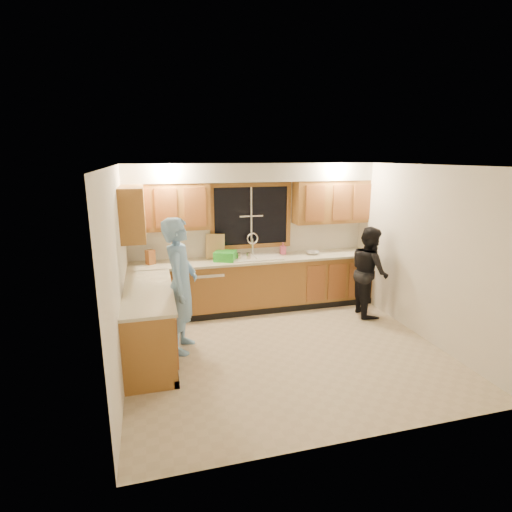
{
  "coord_description": "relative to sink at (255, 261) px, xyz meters",
  "views": [
    {
      "loc": [
        -1.7,
        -4.78,
        2.62
      ],
      "look_at": [
        -0.24,
        0.65,
        1.2
      ],
      "focal_mm": 28.0,
      "sensor_mm": 36.0,
      "label": 1
    }
  ],
  "objects": [
    {
      "name": "floor",
      "position": [
        0.0,
        -1.6,
        -0.86
      ],
      "size": [
        4.2,
        4.2,
        0.0
      ],
      "primitive_type": "plane",
      "color": "beige",
      "rests_on": "ground"
    },
    {
      "name": "ceiling",
      "position": [
        0.0,
        -1.6,
        1.64
      ],
      "size": [
        4.2,
        4.2,
        0.0
      ],
      "primitive_type": "plane",
      "rotation": [
        3.14,
        0.0,
        0.0
      ],
      "color": "silver"
    },
    {
      "name": "wall_back",
      "position": [
        0.0,
        0.3,
        0.39
      ],
      "size": [
        4.2,
        0.0,
        4.2
      ],
      "primitive_type": "plane",
      "rotation": [
        1.57,
        0.0,
        0.0
      ],
      "color": "white",
      "rests_on": "ground"
    },
    {
      "name": "wall_left",
      "position": [
        -2.1,
        -1.6,
        0.39
      ],
      "size": [
        0.0,
        3.8,
        3.8
      ],
      "primitive_type": "plane",
      "rotation": [
        1.57,
        0.0,
        1.57
      ],
      "color": "white",
      "rests_on": "ground"
    },
    {
      "name": "wall_right",
      "position": [
        2.1,
        -1.6,
        0.39
      ],
      "size": [
        0.0,
        3.8,
        3.8
      ],
      "primitive_type": "plane",
      "rotation": [
        1.57,
        0.0,
        -1.57
      ],
      "color": "white",
      "rests_on": "ground"
    },
    {
      "name": "base_cabinets_back",
      "position": [
        0.0,
        -0.0,
        -0.42
      ],
      "size": [
        4.2,
        0.6,
        0.88
      ],
      "primitive_type": "cube",
      "color": "#A0692E",
      "rests_on": "ground"
    },
    {
      "name": "base_cabinets_left",
      "position": [
        -1.8,
        -1.25,
        -0.42
      ],
      "size": [
        0.6,
        1.9,
        0.88
      ],
      "primitive_type": "cube",
      "color": "#A0692E",
      "rests_on": "ground"
    },
    {
      "name": "countertop_back",
      "position": [
        0.0,
        -0.02,
        0.04
      ],
      "size": [
        4.2,
        0.63,
        0.04
      ],
      "primitive_type": "cube",
      "color": "beige",
      "rests_on": "base_cabinets_back"
    },
    {
      "name": "countertop_left",
      "position": [
        -1.79,
        -1.25,
        0.04
      ],
      "size": [
        0.63,
        1.9,
        0.04
      ],
      "primitive_type": "cube",
      "color": "beige",
      "rests_on": "base_cabinets_left"
    },
    {
      "name": "upper_cabinets_left",
      "position": [
        -1.43,
        0.13,
        0.96
      ],
      "size": [
        1.35,
        0.33,
        0.75
      ],
      "primitive_type": "cube",
      "color": "#A0692E",
      "rests_on": "wall_back"
    },
    {
      "name": "upper_cabinets_right",
      "position": [
        1.43,
        0.13,
        0.96
      ],
      "size": [
        1.35,
        0.33,
        0.75
      ],
      "primitive_type": "cube",
      "color": "#A0692E",
      "rests_on": "wall_back"
    },
    {
      "name": "upper_cabinets_return",
      "position": [
        -1.94,
        -0.48,
        0.96
      ],
      "size": [
        0.33,
        0.9,
        0.75
      ],
      "primitive_type": "cube",
      "color": "#A0692E",
      "rests_on": "wall_left"
    },
    {
      "name": "soffit",
      "position": [
        0.0,
        0.12,
        1.49
      ],
      "size": [
        4.2,
        0.35,
        0.3
      ],
      "primitive_type": "cube",
      "color": "beige",
      "rests_on": "wall_back"
    },
    {
      "name": "window_frame",
      "position": [
        0.0,
        0.29,
        0.74
      ],
      "size": [
        1.44,
        0.03,
        1.14
      ],
      "color": "black",
      "rests_on": "wall_back"
    },
    {
      "name": "sink",
      "position": [
        0.0,
        0.0,
        0.0
      ],
      "size": [
        0.86,
        0.52,
        0.57
      ],
      "color": "white",
      "rests_on": "countertop_back"
    },
    {
      "name": "dishwasher",
      "position": [
        -0.85,
        -0.01,
        -0.45
      ],
      "size": [
        0.6,
        0.56,
        0.82
      ],
      "primitive_type": "cube",
      "color": "white",
      "rests_on": "floor"
    },
    {
      "name": "stove",
      "position": [
        -1.8,
        -1.82,
        -0.41
      ],
      "size": [
        0.58,
        0.75,
        0.9
      ],
      "primitive_type": "cube",
      "color": "white",
      "rests_on": "floor"
    },
    {
      "name": "man",
      "position": [
        -1.36,
        -1.21,
        0.06
      ],
      "size": [
        0.61,
        0.77,
        1.85
      ],
      "primitive_type": "imported",
      "rotation": [
        0.0,
        0.0,
        1.3
      ],
      "color": "#78ACE4",
      "rests_on": "floor"
    },
    {
      "name": "woman",
      "position": [
        1.77,
        -0.72,
        -0.11
      ],
      "size": [
        0.67,
        0.8,
        1.5
      ],
      "primitive_type": "imported",
      "rotation": [
        0.0,
        0.0,
        1.43
      ],
      "color": "black",
      "rests_on": "floor"
    },
    {
      "name": "knife_block",
      "position": [
        -1.73,
        0.04,
        0.17
      ],
      "size": [
        0.17,
        0.16,
        0.23
      ],
      "primitive_type": "cube",
      "rotation": [
        0.0,
        0.0,
        0.61
      ],
      "color": "#A15D2C",
      "rests_on": "countertop_back"
    },
    {
      "name": "cutting_board",
      "position": [
        -0.67,
        0.14,
        0.27
      ],
      "size": [
        0.33,
        0.19,
        0.42
      ],
      "primitive_type": "cube",
      "rotation": [
        -0.21,
        0.0,
        -0.27
      ],
      "color": "tan",
      "rests_on": "countertop_back"
    },
    {
      "name": "dish_crate",
      "position": [
        -0.53,
        -0.04,
        0.13
      ],
      "size": [
        0.44,
        0.42,
        0.16
      ],
      "primitive_type": "cube",
      "rotation": [
        0.0,
        0.0,
        -0.43
      ],
      "color": "green",
      "rests_on": "countertop_back"
    },
    {
      "name": "soap_bottle",
      "position": [
        0.54,
        0.14,
        0.16
      ],
      "size": [
        0.1,
        0.11,
        0.21
      ],
      "primitive_type": "imported",
      "rotation": [
        0.0,
        0.0,
        -0.1
      ],
      "color": "#DC537E",
      "rests_on": "countertop_back"
    },
    {
      "name": "bowl",
      "position": [
        1.05,
        -0.01,
        0.08
      ],
      "size": [
        0.27,
        0.27,
        0.06
      ],
      "primitive_type": "imported",
      "rotation": [
        0.0,
        0.0,
        -0.18
      ],
      "color": "silver",
      "rests_on": "countertop_back"
    },
    {
      "name": "can_left",
      "position": [
        -0.31,
        -0.08,
        0.12
      ],
      "size": [
        0.08,
        0.08,
        0.13
      ],
      "primitive_type": "cylinder",
      "rotation": [
        0.0,
        0.0,
        0.14
      ],
      "color": "beige",
      "rests_on": "countertop_back"
    },
    {
      "name": "can_right",
      "position": [
        -0.16,
        -0.14,
        0.12
      ],
      "size": [
        0.07,
        0.07,
        0.13
      ],
      "primitive_type": "cylinder",
      "rotation": [
        0.0,
        0.0,
        0.04
      ],
      "color": "beige",
      "rests_on": "countertop_back"
    }
  ]
}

